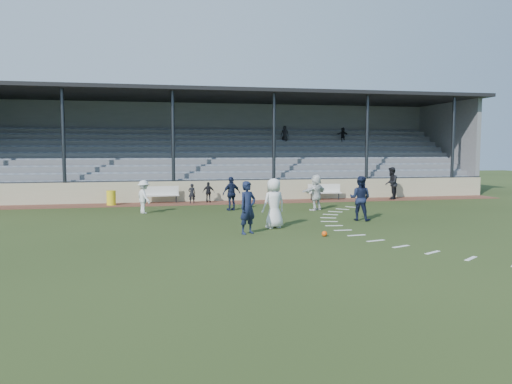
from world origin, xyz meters
The scene contains 19 objects.
ground centered at (0.00, 0.00, 0.00)m, with size 90.00×90.00×0.00m, color #293917.
cinder_track centered at (0.00, 10.50, 0.01)m, with size 34.00×2.00×0.02m, color brown.
retaining_wall centered at (0.00, 11.55, 0.60)m, with size 34.00×0.18×1.20m, color #B9B28E.
bench_left centered at (-3.75, 10.93, 0.58)m, with size 2.03×0.61×0.95m.
bench_right centered at (5.92, 10.75, 0.58)m, with size 2.02×0.58×0.95m.
trash_bin centered at (-6.43, 10.42, 0.42)m, with size 0.50×0.50×0.79m, color yellow.
football centered at (1.72, -1.12, 0.10)m, with size 0.20×0.20×0.20m, color #F2510E.
player_white_lead centered at (0.41, 1.07, 0.97)m, with size 0.95×0.62×1.95m, color white.
player_navy_lead centered at (-0.83, -0.03, 0.96)m, with size 0.70×0.46×1.93m, color #141B37.
player_navy_mid centered at (4.55, 2.33, 0.96)m, with size 0.93×0.73×1.92m, color #141B37.
player_white_wing centered at (-4.62, 6.62, 0.79)m, with size 1.03×0.59×1.59m, color white.
player_navy_wing centered at (-0.33, 6.92, 0.85)m, with size 0.99×0.41×1.69m, color #141B37.
player_white_back centered at (3.84, 6.16, 0.90)m, with size 1.67×0.53×1.80m, color white.
official centered at (10.02, 10.27, 0.99)m, with size 0.95×0.74×1.95m, color black.
sub_left_near centered at (-2.05, 10.44, 0.58)m, with size 0.41×0.27×1.11m, color black.
sub_left_far centered at (-1.07, 10.71, 0.60)m, with size 0.68×0.29×1.17m, color black.
sub_right centered at (5.28, 10.43, 0.52)m, with size 0.64×0.37×0.99m, color black.
grandstand centered at (0.00, 16.26, 2.20)m, with size 34.60×9.00×6.61m.
penalty_arc centered at (4.12, 0.00, 0.01)m, with size 3.89×14.63×0.01m.
Camera 1 is at (-4.18, -17.66, 3.10)m, focal length 35.00 mm.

